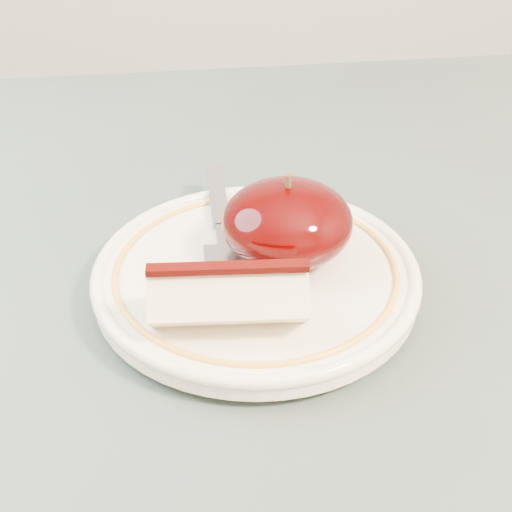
{
  "coord_description": "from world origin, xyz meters",
  "views": [
    {
      "loc": [
        0.02,
        -0.32,
        1.03
      ],
      "look_at": [
        0.07,
        0.04,
        0.78
      ],
      "focal_mm": 50.0,
      "sensor_mm": 36.0,
      "label": 1
    }
  ],
  "objects": [
    {
      "name": "table",
      "position": [
        0.0,
        0.0,
        0.66
      ],
      "size": [
        0.9,
        0.9,
        0.75
      ],
      "color": "brown",
      "rests_on": "ground"
    },
    {
      "name": "plate",
      "position": [
        0.07,
        0.04,
        0.76
      ],
      "size": [
        0.21,
        0.21,
        0.02
      ],
      "color": "white",
      "rests_on": "table"
    },
    {
      "name": "apple_half",
      "position": [
        0.09,
        0.05,
        0.79
      ],
      "size": [
        0.08,
        0.08,
        0.06
      ],
      "color": "black",
      "rests_on": "plate"
    },
    {
      "name": "apple_wedge",
      "position": [
        0.05,
        -0.01,
        0.79
      ],
      "size": [
        0.09,
        0.05,
        0.04
      ],
      "rotation": [
        0.0,
        0.0,
        -0.08
      ],
      "color": "beige",
      "rests_on": "plate"
    },
    {
      "name": "fork",
      "position": [
        0.05,
        0.09,
        0.77
      ],
      "size": [
        0.03,
        0.16,
        0.0
      ],
      "rotation": [
        0.0,
        0.0,
        1.54
      ],
      "color": "gray",
      "rests_on": "plate"
    }
  ]
}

